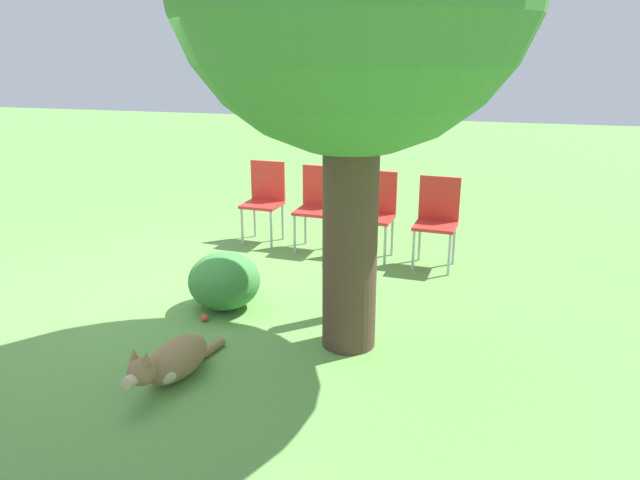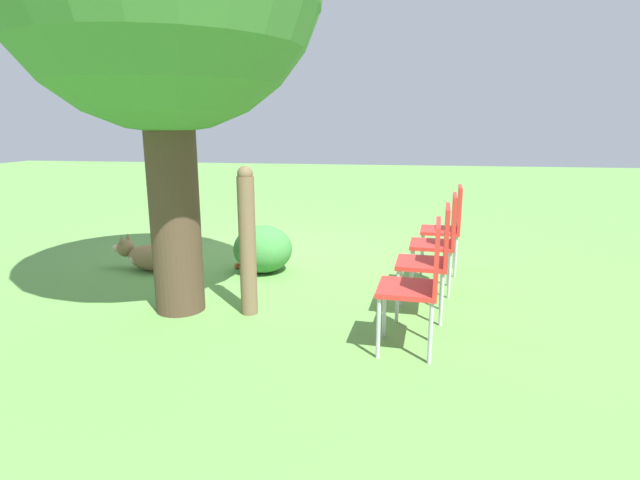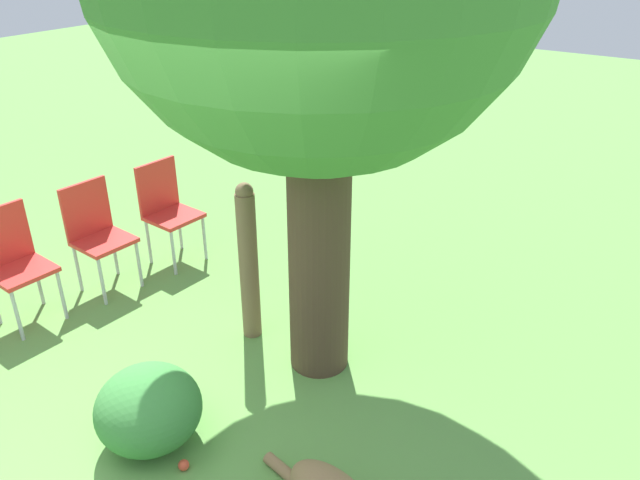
{
  "view_description": "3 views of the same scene",
  "coord_description": "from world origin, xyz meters",
  "px_view_note": "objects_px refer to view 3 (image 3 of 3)",
  "views": [
    {
      "loc": [
        4.84,
        2.42,
        2.37
      ],
      "look_at": [
        -0.86,
        0.94,
        0.48
      ],
      "focal_mm": 35.0,
      "sensor_mm": 36.0,
      "label": 1
    },
    {
      "loc": [
        -1.56,
        5.5,
        1.64
      ],
      "look_at": [
        -0.85,
        0.92,
        0.55
      ],
      "focal_mm": 28.0,
      "sensor_mm": 36.0,
      "label": 2
    },
    {
      "loc": [
        2.43,
        -1.62,
        2.96
      ],
      "look_at": [
        0.34,
        1.5,
        1.02
      ],
      "focal_mm": 35.0,
      "sensor_mm": 36.0,
      "label": 3
    }
  ],
  "objects_px": {
    "fence_post": "(248,262)",
    "red_chair_3": "(167,205)",
    "red_chair_2": "(97,230)",
    "red_chair_1": "(13,258)",
    "tennis_ball": "(184,465)"
  },
  "relations": [
    {
      "from": "red_chair_3",
      "to": "tennis_ball",
      "type": "relative_size",
      "value": 14.31
    },
    {
      "from": "red_chair_3",
      "to": "red_chair_2",
      "type": "bearing_deg",
      "value": -95.97
    },
    {
      "from": "fence_post",
      "to": "red_chair_3",
      "type": "height_order",
      "value": "fence_post"
    },
    {
      "from": "red_chair_3",
      "to": "tennis_ball",
      "type": "height_order",
      "value": "red_chair_3"
    },
    {
      "from": "red_chair_2",
      "to": "tennis_ball",
      "type": "xyz_separation_m",
      "value": [
        2.11,
        -1.15,
        -0.53
      ]
    },
    {
      "from": "fence_post",
      "to": "red_chair_1",
      "type": "bearing_deg",
      "value": -152.91
    },
    {
      "from": "red_chair_1",
      "to": "red_chair_3",
      "type": "distance_m",
      "value": 1.42
    },
    {
      "from": "red_chair_1",
      "to": "tennis_ball",
      "type": "bearing_deg",
      "value": -6.71
    },
    {
      "from": "fence_post",
      "to": "tennis_ball",
      "type": "bearing_deg",
      "value": -67.57
    },
    {
      "from": "fence_post",
      "to": "red_chair_3",
      "type": "xyz_separation_m",
      "value": [
        -1.44,
        0.53,
        -0.09
      ]
    },
    {
      "from": "fence_post",
      "to": "red_chair_1",
      "type": "xyz_separation_m",
      "value": [
        -1.7,
        -0.87,
        -0.09
      ]
    },
    {
      "from": "red_chair_3",
      "to": "red_chair_1",
      "type": "bearing_deg",
      "value": -95.97
    },
    {
      "from": "fence_post",
      "to": "red_chair_2",
      "type": "distance_m",
      "value": 1.58
    },
    {
      "from": "tennis_ball",
      "to": "fence_post",
      "type": "bearing_deg",
      "value": 112.43
    },
    {
      "from": "fence_post",
      "to": "red_chair_1",
      "type": "relative_size",
      "value": 1.33
    }
  ]
}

